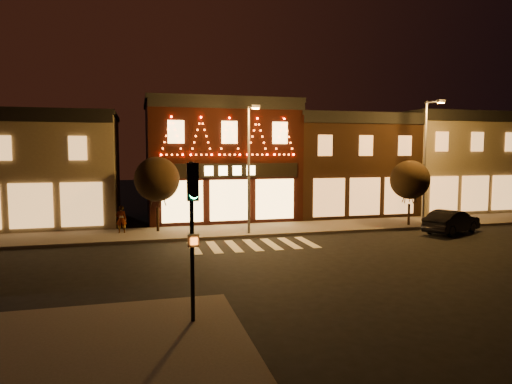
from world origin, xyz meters
name	(u,v)px	position (x,y,z in m)	size (l,w,h in m)	color
ground	(275,264)	(0.00, 0.00, 0.00)	(120.00, 120.00, 0.00)	black
sidewalk_far	(268,229)	(2.00, 8.00, 0.07)	(44.00, 4.00, 0.15)	#47423D
sidewalk_near	(104,354)	(-6.50, -7.50, 0.07)	(7.00, 7.00, 0.15)	#47423D
building_left	(21,169)	(-13.00, 13.99, 3.66)	(12.20, 8.28, 7.30)	#776D55
building_pulp	(219,160)	(0.00, 13.98, 4.16)	(10.20, 8.34, 8.30)	black
building_right_a	(340,165)	(9.50, 13.99, 3.76)	(9.20, 8.28, 7.50)	black
building_right_b	(441,162)	(18.50, 13.99, 3.91)	(9.20, 8.28, 7.80)	#776D55
traffic_signal_near	(193,210)	(-4.24, -6.24, 3.26)	(0.33, 0.46, 4.40)	black
streetlamp_mid	(250,160)	(0.44, 6.39, 4.36)	(0.45, 1.63, 7.17)	#59595E
streetlamp_right	(427,152)	(12.22, 6.98, 4.74)	(0.51, 1.79, 7.83)	#59595E
tree_left	(157,179)	(-4.57, 8.57, 3.19)	(2.60, 2.60, 4.35)	black
tree_right	(410,180)	(10.97, 6.88, 3.02)	(2.45, 2.45, 4.10)	black
dark_sedan	(452,221)	(12.20, 4.38, 0.69)	(1.47, 4.21, 1.39)	black
pedestrian	(121,219)	(-6.62, 8.53, 0.94)	(0.58, 0.38, 1.58)	gray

